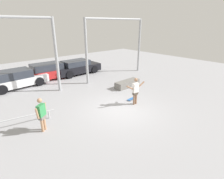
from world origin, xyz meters
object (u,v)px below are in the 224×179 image
skateboard (132,98)px  bystander (42,113)px  grind_rail (21,118)px  skateboarder (135,90)px  grind_box (127,84)px  parked_car_white (17,79)px  parked_car_black (77,67)px  parked_car_red (49,71)px

skateboard → bystander: bystander is taller
grind_rail → bystander: 1.42m
skateboarder → grind_box: skateboarder is taller
grind_box → parked_car_white: (-6.43, 5.52, 0.41)m
parked_car_white → skateboard: bearing=-59.6°
grind_box → bystander: size_ratio=1.32×
skateboard → grind_rail: 6.44m
skateboard → grind_box: (1.52, 1.90, 0.18)m
bystander → skateboard: bearing=143.0°
parked_car_white → parked_car_black: bearing=-0.7°
parked_car_red → grind_rail: bearing=-121.0°
grind_rail → parked_car_red: 7.61m
skateboarder → parked_car_white: 9.20m
parked_car_white → parked_car_red: parked_car_red is taller
parked_car_white → parked_car_red: bearing=6.6°
bystander → parked_car_white: bearing=-129.9°
parked_car_black → bystander: (-6.17, -7.36, 0.23)m
parked_car_white → parked_car_black: size_ratio=0.97×
grind_rail → parked_car_red: size_ratio=0.67×
skateboarder → grind_rail: 6.24m
grind_box → parked_car_white: parked_car_white is taller
parked_car_red → bystander: bystander is taller
skateboard → skateboarder: bearing=-129.0°
parked_car_black → grind_rail: bearing=-138.5°
skateboarder → grind_rail: size_ratio=0.55×
skateboarder → parked_car_red: bearing=106.1°
grind_rail → parked_car_black: (6.78, 6.19, 0.29)m
grind_rail → bystander: size_ratio=1.88×
bystander → grind_rail: bearing=-96.0°
parked_car_white → parked_car_black: (5.43, 0.23, 0.01)m
grind_rail → parked_car_white: size_ratio=0.71×
skateboarder → grind_box: size_ratio=0.78×
skateboarder → grind_box: 3.21m
parked_car_red → parked_car_black: 2.74m
skateboard → bystander: size_ratio=0.49×
skateboard → parked_car_black: bearing=80.7°
parked_car_red → skateboard: bearing=-73.1°
skateboard → grind_box: 2.44m
skateboard → parked_car_white: size_ratio=0.18×
skateboarder → skateboard: (0.39, 0.58, -0.87)m
grind_box → parked_car_black: size_ratio=0.48×
grind_box → parked_car_red: bearing=121.9°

